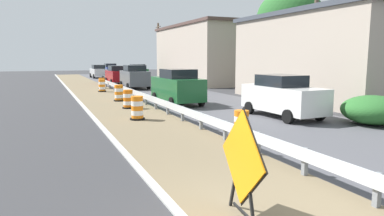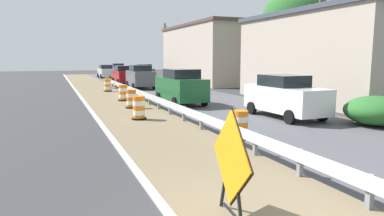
# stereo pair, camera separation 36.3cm
# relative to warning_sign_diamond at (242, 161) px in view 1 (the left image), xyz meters

# --- Properties ---
(median_dirt_strip) EXTENTS (3.79, 120.00, 0.01)m
(median_dirt_strip) POSITION_rel_warning_sign_diamond_xyz_m (0.97, -0.32, -1.07)
(median_dirt_strip) COLOR #706047
(median_dirt_strip) RESTS_ON ground
(guardrail_median) EXTENTS (0.18, 59.75, 0.71)m
(guardrail_median) POSITION_rel_warning_sign_diamond_xyz_m (2.62, 1.37, -0.56)
(guardrail_median) COLOR silver
(guardrail_median) RESTS_ON ground
(warning_sign_diamond) EXTENTS (0.24, 1.84, 2.07)m
(warning_sign_diamond) POSITION_rel_warning_sign_diamond_xyz_m (0.00, 0.00, 0.00)
(warning_sign_diamond) COLOR black
(warning_sign_diamond) RESTS_ON ground
(traffic_barrel_nearest) EXTENTS (0.67, 0.67, 1.03)m
(traffic_barrel_nearest) POSITION_rel_warning_sign_diamond_xyz_m (3.37, 5.52, -0.61)
(traffic_barrel_nearest) COLOR orange
(traffic_barrel_nearest) RESTS_ON ground
(traffic_barrel_close) EXTENTS (0.71, 0.71, 1.13)m
(traffic_barrel_close) POSITION_rel_warning_sign_diamond_xyz_m (0.85, 10.80, -0.56)
(traffic_barrel_close) COLOR orange
(traffic_barrel_close) RESTS_ON ground
(traffic_barrel_mid) EXTENTS (0.69, 0.69, 1.08)m
(traffic_barrel_mid) POSITION_rel_warning_sign_diamond_xyz_m (1.31, 14.69, -0.59)
(traffic_barrel_mid) COLOR orange
(traffic_barrel_mid) RESTS_ON ground
(traffic_barrel_far) EXTENTS (0.72, 0.72, 1.10)m
(traffic_barrel_far) POSITION_rel_warning_sign_diamond_xyz_m (1.53, 18.36, -0.58)
(traffic_barrel_far) COLOR orange
(traffic_barrel_far) RESTS_ON ground
(traffic_barrel_farther) EXTENTS (0.70, 0.70, 1.08)m
(traffic_barrel_farther) POSITION_rel_warning_sign_diamond_xyz_m (1.53, 25.47, -0.59)
(traffic_barrel_farther) COLOR orange
(traffic_barrel_farther) RESTS_ON ground
(traffic_barrel_farthest) EXTENTS (0.69, 0.69, 1.02)m
(traffic_barrel_farthest) POSITION_rel_warning_sign_diamond_xyz_m (2.03, 28.70, -0.62)
(traffic_barrel_farthest) COLOR orange
(traffic_barrel_farthest) RESTS_ON ground
(car_lead_near_lane) EXTENTS (2.09, 4.33, 1.91)m
(car_lead_near_lane) POSITION_rel_warning_sign_diamond_xyz_m (4.43, 47.00, -0.12)
(car_lead_near_lane) COLOR silver
(car_lead_near_lane) RESTS_ON ground
(car_trailing_near_lane) EXTENTS (2.18, 4.68, 2.09)m
(car_trailing_near_lane) POSITION_rel_warning_sign_diamond_xyz_m (7.67, 8.70, -0.03)
(car_trailing_near_lane) COLOR silver
(car_trailing_near_lane) RESTS_ON ground
(car_lead_far_lane) EXTENTS (2.13, 4.61, 2.04)m
(car_lead_far_lane) POSITION_rel_warning_sign_diamond_xyz_m (4.62, 34.23, -0.05)
(car_lead_far_lane) COLOR maroon
(car_lead_far_lane) RESTS_ON ground
(car_mid_far_lane) EXTENTS (2.11, 4.22, 2.11)m
(car_mid_far_lane) POSITION_rel_warning_sign_diamond_xyz_m (8.04, 38.23, -0.02)
(car_mid_far_lane) COLOR #195128
(car_mid_far_lane) RESTS_ON ground
(car_trailing_far_lane) EXTENTS (2.21, 4.77, 2.23)m
(car_trailing_far_lane) POSITION_rel_warning_sign_diamond_xyz_m (4.63, 15.37, 0.04)
(car_trailing_far_lane) COLOR #195128
(car_trailing_far_lane) RESTS_ON ground
(car_distant_a) EXTENTS (2.12, 4.10, 1.97)m
(car_distant_a) POSITION_rel_warning_sign_diamond_xyz_m (7.53, 54.26, -0.09)
(car_distant_a) COLOR navy
(car_distant_a) RESTS_ON ground
(car_distant_b) EXTENTS (2.20, 4.62, 2.23)m
(car_distant_b) POSITION_rel_warning_sign_diamond_xyz_m (4.95, 27.61, 0.04)
(car_distant_b) COLOR #4C5156
(car_distant_b) RESTS_ON ground
(roadside_shop_near) EXTENTS (8.19, 12.99, 5.98)m
(roadside_shop_near) POSITION_rel_warning_sign_diamond_xyz_m (15.23, 13.22, 1.93)
(roadside_shop_near) COLOR #AD9E8E
(roadside_shop_near) RESTS_ON ground
(roadside_shop_far) EXTENTS (6.67, 16.21, 6.72)m
(roadside_shop_far) POSITION_rel_warning_sign_diamond_xyz_m (14.43, 32.42, 2.30)
(roadside_shop_far) COLOR #AD9E8E
(roadside_shop_far) RESTS_ON ground
(utility_pole_near) EXTENTS (0.24, 1.80, 7.17)m
(utility_pole_near) POSITION_rel_warning_sign_diamond_xyz_m (11.44, 10.78, 2.66)
(utility_pole_near) COLOR brown
(utility_pole_near) RESTS_ON ground
(utility_pole_mid) EXTENTS (0.24, 1.80, 7.00)m
(utility_pole_mid) POSITION_rel_warning_sign_diamond_xyz_m (12.60, 29.97, 2.58)
(utility_pole_mid) COLOR brown
(utility_pole_mid) RESTS_ON ground
(utility_pole_far) EXTENTS (0.24, 1.80, 7.51)m
(utility_pole_far) POSITION_rel_warning_sign_diamond_xyz_m (11.48, 40.24, 2.84)
(utility_pole_far) COLOR brown
(utility_pole_far) RESTS_ON ground
(bush_roadside) EXTENTS (2.73, 2.73, 1.29)m
(bush_roadside) POSITION_rel_warning_sign_diamond_xyz_m (10.13, 5.52, -0.43)
(bush_roadside) COLOR #286028
(bush_roadside) RESTS_ON ground
(tree_roadside) EXTENTS (5.48, 5.48, 8.55)m
(tree_roadside) POSITION_rel_warning_sign_diamond_xyz_m (15.91, 18.65, 4.99)
(tree_roadside) COLOR #4C3D2D
(tree_roadside) RESTS_ON ground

